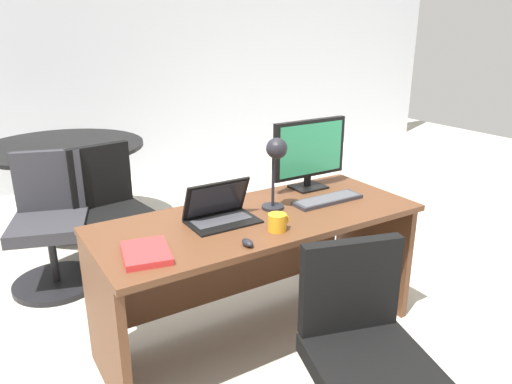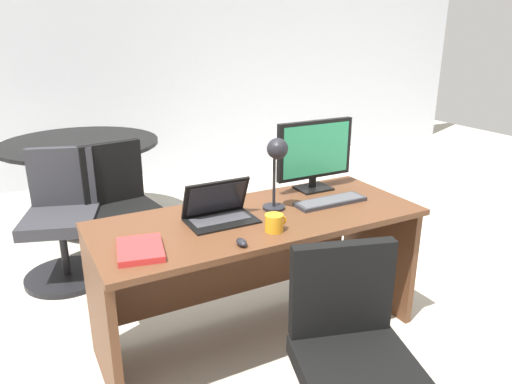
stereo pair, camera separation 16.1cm
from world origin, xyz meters
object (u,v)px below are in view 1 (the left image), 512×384
Objects in this scene: desk at (254,250)px; meeting_chair_far at (114,223)px; desk_lamp at (276,158)px; book at (146,253)px; office_chair at (363,368)px; meeting_table at (65,166)px; keyboard at (328,200)px; mouse at (248,243)px; laptop at (219,209)px; monitor at (310,151)px; coffee_mug at (277,222)px; meeting_chair_near at (51,232)px.

desk is 1.25m from meeting_chair_far.
desk_lamp is 1.46m from meeting_chair_far.
desk_lamp is 0.84m from book.
office_chair reaches higher than meeting_table.
office_chair is (-0.01, -0.86, -0.18)m from desk.
mouse is at bearing -159.04° from keyboard.
laptop reaches higher than book.
monitor is 0.70m from coffee_mug.
office_chair reaches higher than desk.
office_chair reaches higher than keyboard.
laptop reaches higher than keyboard.
coffee_mug is at bearing -56.48° from laptop.
mouse is at bearing -125.96° from desk.
coffee_mug is (0.63, -0.07, 0.03)m from book.
monitor is 2.18m from meeting_table.
meeting_table is 1.45× the size of meeting_chair_far.
laptop is 1.19× the size of book.
coffee_mug is at bearing -96.39° from desk.
monitor is 1.31m from office_chair.
book reaches higher than desk.
meeting_chair_far is (-0.41, 1.42, -0.41)m from coffee_mug.
meeting_chair_near is (-0.96, 1.21, -0.65)m from desk_lamp.
coffee_mug reaches higher than keyboard.
book is 2.54× the size of coffee_mug.
meeting_table is 0.92m from meeting_chair_far.
meeting_chair_near reaches higher than book.
laptop is at bearing 83.89° from mouse.
meeting_chair_far is (0.12, -0.88, -0.21)m from meeting_table.
meeting_chair_far is (-0.43, 2.02, 0.02)m from office_chair.
desk is 1.33× the size of meeting_table.
desk is 0.37m from coffee_mug.
coffee_mug is at bearing -73.85° from meeting_chair_far.
desk_lamp is at bearing -64.73° from meeting_chair_far.
laptop reaches higher than office_chair.
mouse is 1.55m from meeting_chair_far.
monitor is at bearing 27.82° from desk_lamp.
coffee_mug is (-0.03, -0.26, 0.26)m from desk.
meeting_chair_far is (-0.44, 1.16, -0.15)m from desk.
book is at bearing -174.06° from keyboard.
keyboard is 0.72m from mouse.
monitor is 0.43m from desk_lamp.
mouse reaches higher than keyboard.
monitor is 1.78m from meeting_chair_near.
keyboard is 0.47× the size of meeting_chair_far.
laptop is 0.83× the size of keyboard.
desk is 1.93× the size of meeting_chair_far.
meeting_table is at bearing 119.53° from monitor.
keyboard is 1.06× the size of desk_lamp.
desk_lamp is 1.09m from office_chair.
book is at bearing -168.07° from desk_lamp.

